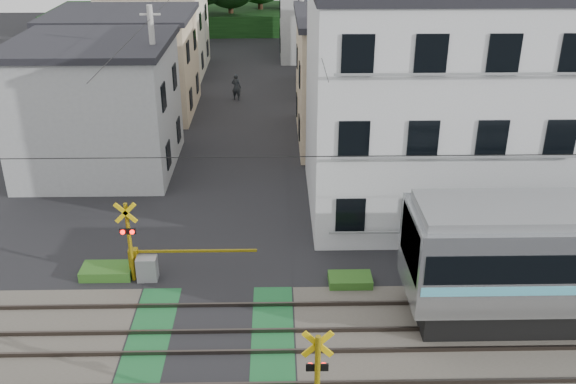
{
  "coord_description": "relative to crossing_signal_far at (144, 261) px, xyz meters",
  "views": [
    {
      "loc": [
        2.05,
        -15.71,
        12.39
      ],
      "look_at": [
        2.47,
        5.0,
        2.72
      ],
      "focal_mm": 40.0,
      "sensor_mm": 36.0,
      "label": 1
    }
  ],
  "objects": [
    {
      "name": "apartment_block",
      "position": [
        11.09,
        5.84,
        3.94
      ],
      "size": [
        10.2,
        8.36,
        9.3
      ],
      "color": "silver",
      "rests_on": "ground"
    },
    {
      "name": "crossing_signal_far",
      "position": [
        0.0,
        0.0,
        0.0
      ],
      "size": [
        4.74,
        0.65,
        3.09
      ],
      "color": "#E3BA0B",
      "rests_on": "ground"
    },
    {
      "name": "utility_poles",
      "position": [
        1.53,
        19.35,
        3.37
      ],
      "size": [
        7.9,
        42.0,
        8.0
      ],
      "color": "#A5A5A0",
      "rests_on": "ground"
    },
    {
      "name": "track_bed",
      "position": [
        2.59,
        -3.65,
        -0.67
      ],
      "size": [
        120.0,
        120.0,
        0.14
      ],
      "color": "#47423A",
      "rests_on": "ground"
    },
    {
      "name": "ground",
      "position": [
        2.59,
        -3.65,
        -0.71
      ],
      "size": [
        120.0,
        120.0,
        0.0
      ],
      "primitive_type": "plane",
      "color": "black"
    },
    {
      "name": "houses_row",
      "position": [
        2.84,
        22.27,
        2.53
      ],
      "size": [
        22.07,
        31.35,
        6.8
      ],
      "color": "#9FA1A3",
      "rests_on": "ground"
    },
    {
      "name": "pedestrian",
      "position": [
        2.07,
        21.63,
        0.16
      ],
      "size": [
        0.74,
        0.6,
        1.75
      ],
      "primitive_type": "imported",
      "rotation": [
        0.0,
        0.0,
        2.82
      ],
      "color": "#24292D",
      "rests_on": "ground"
    },
    {
      "name": "weed_patches",
      "position": [
        4.34,
        -3.74,
        -0.53
      ],
      "size": [
        10.25,
        8.8,
        0.4
      ],
      "color": "#2D5E1E",
      "rests_on": "ground"
    },
    {
      "name": "catenary",
      "position": [
        8.59,
        -3.62,
        2.98
      ],
      "size": [
        60.0,
        5.04,
        7.0
      ],
      "color": "#2D2D33",
      "rests_on": "ground"
    }
  ]
}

